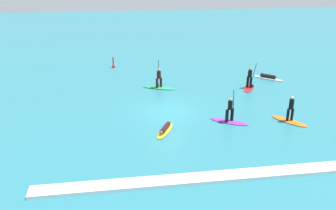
{
  "coord_description": "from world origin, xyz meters",
  "views": [
    {
      "loc": [
        -3.45,
        -23.41,
        9.92
      ],
      "look_at": [
        0.0,
        0.0,
        0.5
      ],
      "focal_mm": 37.96,
      "sensor_mm": 36.0,
      "label": 1
    }
  ],
  "objects_px": {
    "surfer_on_white_board": "(268,77)",
    "surfer_on_green_board": "(159,83)",
    "surfer_on_yellow_board": "(165,129)",
    "surfer_on_purple_board": "(230,116)",
    "surfer_on_orange_board": "(290,115)",
    "surfer_on_red_board": "(249,82)",
    "marker_buoy": "(113,65)"
  },
  "relations": [
    {
      "from": "surfer_on_white_board",
      "to": "surfer_on_purple_board",
      "type": "height_order",
      "value": "surfer_on_purple_board"
    },
    {
      "from": "surfer_on_red_board",
      "to": "surfer_on_green_board",
      "type": "height_order",
      "value": "surfer_on_green_board"
    },
    {
      "from": "surfer_on_orange_board",
      "to": "surfer_on_green_board",
      "type": "bearing_deg",
      "value": -171.03
    },
    {
      "from": "marker_buoy",
      "to": "surfer_on_yellow_board",
      "type": "bearing_deg",
      "value": -78.55
    },
    {
      "from": "surfer_on_white_board",
      "to": "surfer_on_green_board",
      "type": "relative_size",
      "value": 0.85
    },
    {
      "from": "surfer_on_white_board",
      "to": "surfer_on_yellow_board",
      "type": "bearing_deg",
      "value": -94.9
    },
    {
      "from": "surfer_on_orange_board",
      "to": "surfer_on_yellow_board",
      "type": "bearing_deg",
      "value": -122.93
    },
    {
      "from": "surfer_on_red_board",
      "to": "marker_buoy",
      "type": "distance_m",
      "value": 14.17
    },
    {
      "from": "surfer_on_white_board",
      "to": "surfer_on_purple_board",
      "type": "bearing_deg",
      "value": -82.58
    },
    {
      "from": "surfer_on_yellow_board",
      "to": "marker_buoy",
      "type": "xyz_separation_m",
      "value": [
        -3.17,
        15.67,
        0.07
      ]
    },
    {
      "from": "surfer_on_orange_board",
      "to": "surfer_on_white_board",
      "type": "xyz_separation_m",
      "value": [
        2.51,
        9.37,
        -0.31
      ]
    },
    {
      "from": "surfer_on_orange_board",
      "to": "surfer_on_purple_board",
      "type": "xyz_separation_m",
      "value": [
        -4.04,
        0.52,
        -0.01
      ]
    },
    {
      "from": "surfer_on_yellow_board",
      "to": "surfer_on_purple_board",
      "type": "xyz_separation_m",
      "value": [
        4.49,
        0.81,
        0.31
      ]
    },
    {
      "from": "surfer_on_yellow_board",
      "to": "surfer_on_green_board",
      "type": "relative_size",
      "value": 0.85
    },
    {
      "from": "surfer_on_red_board",
      "to": "marker_buoy",
      "type": "relative_size",
      "value": 2.24
    },
    {
      "from": "surfer_on_purple_board",
      "to": "marker_buoy",
      "type": "bearing_deg",
      "value": 150.42
    },
    {
      "from": "surfer_on_yellow_board",
      "to": "surfer_on_orange_board",
      "type": "height_order",
      "value": "surfer_on_orange_board"
    },
    {
      "from": "surfer_on_white_board",
      "to": "surfer_on_green_board",
      "type": "bearing_deg",
      "value": -129.57
    },
    {
      "from": "surfer_on_yellow_board",
      "to": "surfer_on_white_board",
      "type": "distance_m",
      "value": 14.67
    },
    {
      "from": "surfer_on_purple_board",
      "to": "marker_buoy",
      "type": "distance_m",
      "value": 16.72
    },
    {
      "from": "surfer_on_white_board",
      "to": "surfer_on_purple_board",
      "type": "relative_size",
      "value": 0.97
    },
    {
      "from": "surfer_on_yellow_board",
      "to": "surfer_on_red_board",
      "type": "xyz_separation_m",
      "value": [
        8.3,
        7.36,
        0.37
      ]
    },
    {
      "from": "surfer_on_yellow_board",
      "to": "surfer_on_red_board",
      "type": "distance_m",
      "value": 11.1
    },
    {
      "from": "surfer_on_white_board",
      "to": "surfer_on_red_board",
      "type": "xyz_separation_m",
      "value": [
        -2.73,
        -2.3,
        0.37
      ]
    },
    {
      "from": "surfer_on_white_board",
      "to": "surfer_on_green_board",
      "type": "height_order",
      "value": "surfer_on_green_board"
    },
    {
      "from": "surfer_on_green_board",
      "to": "surfer_on_orange_board",
      "type": "bearing_deg",
      "value": 158.17
    },
    {
      "from": "surfer_on_red_board",
      "to": "surfer_on_green_board",
      "type": "bearing_deg",
      "value": 108.49
    },
    {
      "from": "surfer_on_orange_board",
      "to": "surfer_on_purple_board",
      "type": "height_order",
      "value": "surfer_on_purple_board"
    },
    {
      "from": "surfer_on_purple_board",
      "to": "surfer_on_orange_board",
      "type": "bearing_deg",
      "value": 25.81
    },
    {
      "from": "marker_buoy",
      "to": "surfer_on_white_board",
      "type": "bearing_deg",
      "value": -22.92
    },
    {
      "from": "surfer_on_purple_board",
      "to": "surfer_on_yellow_board",
      "type": "bearing_deg",
      "value": -136.62
    },
    {
      "from": "surfer_on_white_board",
      "to": "surfer_on_purple_board",
      "type": "distance_m",
      "value": 11.01
    }
  ]
}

